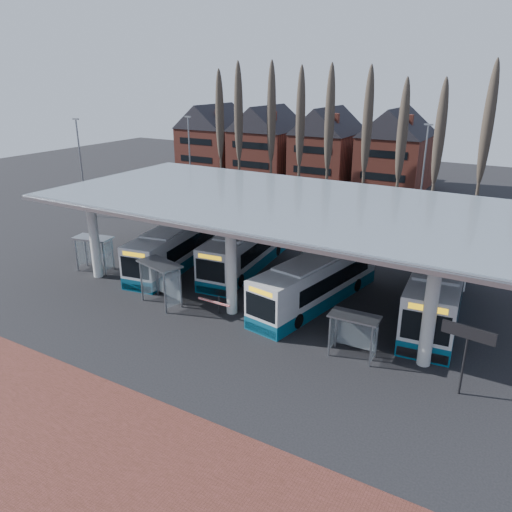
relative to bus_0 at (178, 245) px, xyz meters
The scene contains 17 objects.
ground 11.47m from the bus_0, 42.43° to the right, with size 140.00×140.00×0.00m, color black.
brick_strip 21.44m from the bus_0, 66.90° to the right, with size 70.00×10.00×0.03m, color brown.
station_canopy 9.35m from the bus_0, ahead, with size 32.00×16.00×6.34m.
poplar_row 27.64m from the bus_0, 71.67° to the left, with size 45.10×1.10×14.50m.
townhouse_row 37.33m from the bus_0, 101.45° to the left, with size 36.80×10.30×12.25m.
lamp_post_a 17.66m from the bus_0, 123.84° to the left, with size 0.80×0.16×10.17m.
lamp_post_b 23.61m from the bus_0, 51.87° to the left, with size 0.80×0.16×10.17m.
lamp_post_d 19.09m from the bus_0, 160.22° to the left, with size 0.80×0.16×10.17m.
bus_0 is the anchor object (origin of this frame).
bus_1 5.55m from the bus_0, 23.71° to the left, with size 3.82×12.08×3.30m.
bus_2 12.48m from the bus_0, ahead, with size 4.43×11.92×3.24m.
bus_3 19.68m from the bus_0, ahead, with size 4.06×13.38×3.66m.
shelter_0 6.36m from the bus_0, 138.30° to the right, with size 3.13×1.99×2.70m.
shelter_1 7.33m from the bus_0, 59.49° to the right, with size 3.42×2.31×2.90m.
shelter_2 17.98m from the bus_0, 20.27° to the right, with size 2.68×1.41×2.45m.
info_sign_0 23.57m from the bus_0, 17.23° to the right, with size 2.41×0.44×3.59m.
barrier 9.92m from the bus_0, 38.27° to the right, with size 2.37×0.65×1.18m.
Camera 1 is at (15.86, -21.57, 14.38)m, focal length 35.00 mm.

